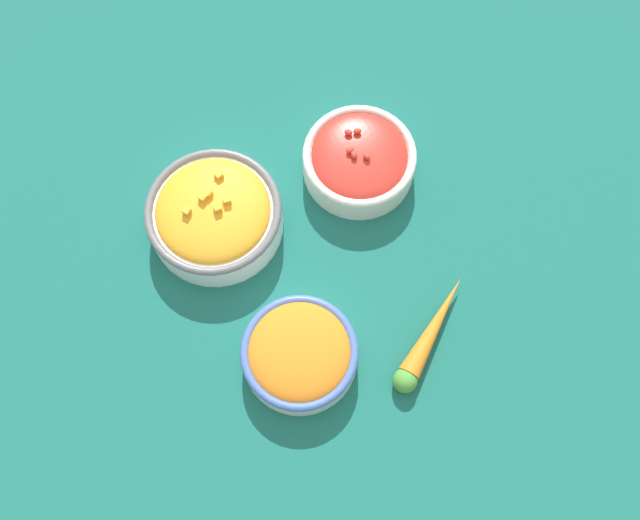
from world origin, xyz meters
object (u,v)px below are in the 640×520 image
(bowl_carrots, at_px, (300,354))
(bowl_squash, at_px, (214,215))
(bowl_cherry_tomatoes, at_px, (359,160))
(loose_carrot, at_px, (429,337))

(bowl_carrots, distance_m, bowl_squash, 0.23)
(bowl_carrots, distance_m, bowl_cherry_tomatoes, 0.30)
(bowl_cherry_tomatoes, distance_m, loose_carrot, 0.28)
(bowl_squash, distance_m, loose_carrot, 0.34)
(bowl_cherry_tomatoes, xyz_separation_m, bowl_squash, (0.01, 0.23, 0.00))
(bowl_cherry_tomatoes, relative_size, loose_carrot, 1.02)
(bowl_carrots, height_order, bowl_squash, bowl_squash)
(bowl_carrots, bearing_deg, loose_carrot, -107.28)
(bowl_carrots, xyz_separation_m, loose_carrot, (-0.05, -0.17, -0.01))
(bowl_squash, height_order, loose_carrot, bowl_squash)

